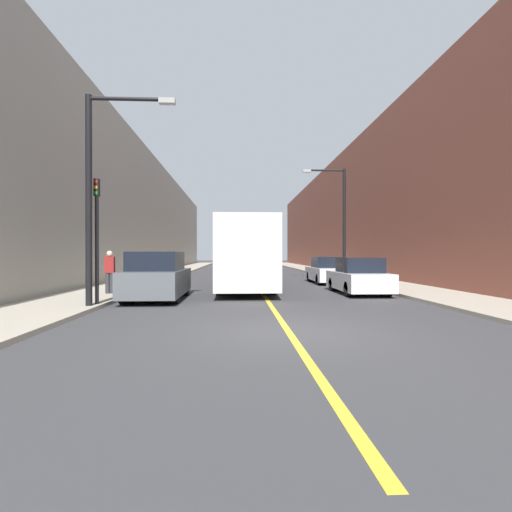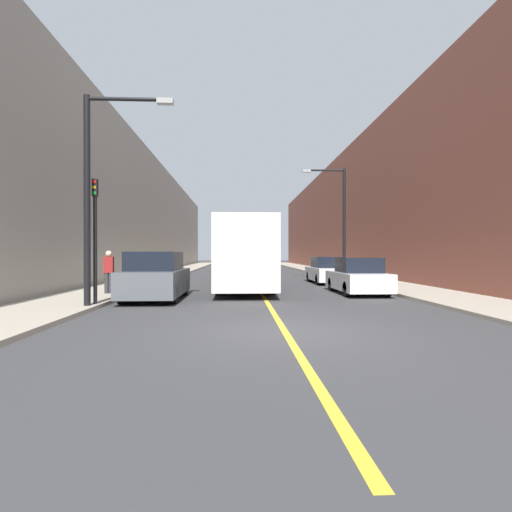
# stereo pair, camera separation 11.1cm
# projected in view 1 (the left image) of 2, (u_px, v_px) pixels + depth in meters

# --- Properties ---
(ground_plane) EXTENTS (200.00, 200.00, 0.00)m
(ground_plane) POSITION_uv_depth(u_px,v_px,m) (288.00, 332.00, 8.84)
(ground_plane) COLOR #38383A
(sidewalk_left) EXTENTS (3.08, 72.00, 0.12)m
(sidewalk_left) POSITION_uv_depth(u_px,v_px,m) (176.00, 271.00, 38.45)
(sidewalk_left) COLOR #A89E8C
(sidewalk_left) RESTS_ON ground
(sidewalk_right) EXTENTS (3.08, 72.00, 0.12)m
(sidewalk_right) POSITION_uv_depth(u_px,v_px,m) (319.00, 271.00, 39.14)
(sidewalk_right) COLOR #A89E8C
(sidewalk_right) RESTS_ON ground
(building_row_left) EXTENTS (4.00, 72.00, 10.53)m
(building_row_left) POSITION_uv_depth(u_px,v_px,m) (139.00, 217.00, 38.25)
(building_row_left) COLOR gray
(building_row_left) RESTS_ON ground
(building_row_right) EXTENTS (4.00, 72.00, 11.05)m
(building_row_right) POSITION_uv_depth(u_px,v_px,m) (354.00, 215.00, 39.29)
(building_row_right) COLOR brown
(building_row_right) RESTS_ON ground
(road_center_line) EXTENTS (0.16, 72.00, 0.01)m
(road_center_line) POSITION_uv_depth(u_px,v_px,m) (248.00, 272.00, 38.80)
(road_center_line) COLOR gold
(road_center_line) RESTS_ON ground
(bus) EXTENTS (2.52, 12.42, 3.24)m
(bus) POSITION_uv_depth(u_px,v_px,m) (244.00, 254.00, 20.63)
(bus) COLOR silver
(bus) RESTS_ON ground
(parked_suv_left) EXTENTS (1.99, 4.51, 1.80)m
(parked_suv_left) POSITION_uv_depth(u_px,v_px,m) (157.00, 277.00, 14.99)
(parked_suv_left) COLOR #51565B
(parked_suv_left) RESTS_ON ground
(car_right_near) EXTENTS (1.84, 4.24, 1.56)m
(car_right_near) POSITION_uv_depth(u_px,v_px,m) (358.00, 278.00, 17.24)
(car_right_near) COLOR silver
(car_right_near) RESTS_ON ground
(car_right_mid) EXTENTS (1.82, 4.54, 1.55)m
(car_right_mid) POSITION_uv_depth(u_px,v_px,m) (327.00, 271.00, 23.46)
(car_right_mid) COLOR silver
(car_right_mid) RESTS_ON ground
(street_lamp_left) EXTENTS (2.75, 0.24, 6.50)m
(street_lamp_left) POSITION_uv_depth(u_px,v_px,m) (98.00, 183.00, 12.31)
(street_lamp_left) COLOR black
(street_lamp_left) RESTS_ON sidewalk_left
(street_lamp_right) EXTENTS (2.75, 0.24, 7.00)m
(street_lamp_right) POSITION_uv_depth(u_px,v_px,m) (340.00, 215.00, 25.31)
(street_lamp_right) COLOR black
(street_lamp_right) RESTS_ON sidewalk_right
(traffic_light) EXTENTS (0.16, 0.18, 3.99)m
(traffic_light) POSITION_uv_depth(u_px,v_px,m) (97.00, 236.00, 12.73)
(traffic_light) COLOR black
(traffic_light) RESTS_ON sidewalk_left
(pedestrian) EXTENTS (0.38, 0.24, 1.73)m
(pedestrian) POSITION_uv_depth(u_px,v_px,m) (110.00, 271.00, 16.14)
(pedestrian) COLOR #2D2D33
(pedestrian) RESTS_ON sidewalk_left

